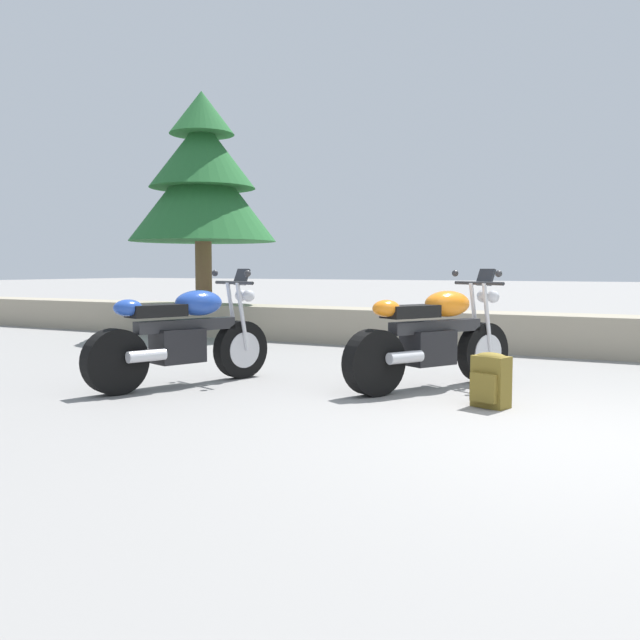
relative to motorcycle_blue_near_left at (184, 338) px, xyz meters
The scene contains 6 objects.
ground_plane 3.90m from the motorcycle_blue_near_left, ahead, with size 120.00×120.00×0.00m, color gray.
stone_wall 5.85m from the motorcycle_blue_near_left, 48.77° to the left, with size 36.00×0.80×0.55m, color gray.
motorcycle_blue_near_left is the anchor object (origin of this frame).
motorcycle_orange_centre 2.50m from the motorcycle_blue_near_left, 24.09° to the left, with size 1.18×1.88×1.18m.
rider_backpack 3.03m from the motorcycle_blue_near_left, ahead, with size 0.34×0.32×0.47m.
pine_tree_far_left 5.67m from the motorcycle_blue_near_left, 125.09° to the left, with size 2.55×2.55×3.68m.
Camera 1 is at (0.53, -5.02, 1.18)m, focal length 38.30 mm.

